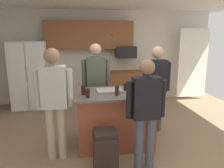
% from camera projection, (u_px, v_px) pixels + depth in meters
% --- Properties ---
extents(floor, '(7.04, 7.04, 0.00)m').
position_uv_depth(floor, '(122.00, 144.00, 3.99)').
color(floor, '#937A5B').
rests_on(floor, ground).
extents(back_wall, '(6.40, 0.10, 2.60)m').
position_uv_depth(back_wall, '(103.00, 57.00, 6.39)').
color(back_wall, silver).
rests_on(back_wall, ground).
extents(french_door_window_panel, '(0.90, 0.06, 2.00)m').
position_uv_depth(french_door_window_panel, '(192.00, 63.00, 6.45)').
color(french_door_window_panel, white).
rests_on(french_door_window_panel, ground).
extents(cabinet_run_upper, '(2.40, 0.38, 0.75)m').
position_uv_depth(cabinet_run_upper, '(89.00, 35.00, 6.00)').
color(cabinet_run_upper, brown).
extents(cabinet_run_lower, '(1.80, 0.63, 0.90)m').
position_uv_depth(cabinet_run_lower, '(125.00, 87.00, 6.37)').
color(cabinet_run_lower, brown).
rests_on(cabinet_run_lower, ground).
extents(refrigerator, '(0.92, 0.76, 1.77)m').
position_uv_depth(refrigerator, '(30.00, 75.00, 5.78)').
color(refrigerator, white).
rests_on(refrigerator, ground).
extents(microwave_over_range, '(0.56, 0.40, 0.32)m').
position_uv_depth(microwave_over_range, '(126.00, 52.00, 6.16)').
color(microwave_over_range, black).
extents(kitchen_island, '(1.43, 0.90, 0.97)m').
position_uv_depth(kitchen_island, '(115.00, 118.00, 3.88)').
color(kitchen_island, '#9E4C33').
rests_on(kitchen_island, ground).
extents(person_host_foreground, '(0.57, 0.23, 1.72)m').
position_uv_depth(person_host_foreground, '(156.00, 84.00, 4.32)').
color(person_host_foreground, '#4C5166').
rests_on(person_host_foreground, ground).
extents(person_elder_center, '(0.57, 0.23, 1.77)m').
position_uv_depth(person_elder_center, '(96.00, 80.00, 4.47)').
color(person_elder_center, '#4C5166').
rests_on(person_elder_center, ground).
extents(person_guest_left, '(0.57, 0.23, 1.76)m').
position_uv_depth(person_guest_left, '(54.00, 97.00, 3.32)').
color(person_guest_left, tan).
rests_on(person_guest_left, ground).
extents(person_guest_by_door, '(0.57, 0.22, 1.62)m').
position_uv_depth(person_guest_by_door, '(146.00, 108.00, 3.09)').
color(person_guest_by_door, '#4C5166').
rests_on(person_guest_by_door, ground).
extents(glass_pilsner, '(0.07, 0.07, 0.13)m').
position_uv_depth(glass_pilsner, '(126.00, 87.00, 3.90)').
color(glass_pilsner, black).
rests_on(glass_pilsner, kitchen_island).
extents(glass_dark_ale, '(0.06, 0.06, 0.16)m').
position_uv_depth(glass_dark_ale, '(117.00, 91.00, 3.57)').
color(glass_dark_ale, black).
rests_on(glass_dark_ale, kitchen_island).
extents(mug_ceramic_white, '(0.12, 0.08, 0.10)m').
position_uv_depth(mug_ceramic_white, '(143.00, 88.00, 3.91)').
color(mug_ceramic_white, white).
rests_on(mug_ceramic_white, kitchen_island).
extents(glass_short_whisky, '(0.07, 0.07, 0.16)m').
position_uv_depth(glass_short_whisky, '(83.00, 90.00, 3.61)').
color(glass_short_whisky, black).
rests_on(glass_short_whisky, kitchen_island).
extents(glass_stout_tall, '(0.06, 0.06, 0.16)m').
position_uv_depth(glass_stout_tall, '(136.00, 91.00, 3.51)').
color(glass_stout_tall, black).
rests_on(glass_stout_tall, kitchen_island).
extents(tumbler_amber, '(0.07, 0.07, 0.15)m').
position_uv_depth(tumbler_amber, '(88.00, 93.00, 3.45)').
color(tumbler_amber, black).
rests_on(tumbler_amber, kitchen_island).
extents(mug_blue_stoneware, '(0.12, 0.08, 0.11)m').
position_uv_depth(mug_blue_stoneware, '(136.00, 89.00, 3.74)').
color(mug_blue_stoneware, white).
rests_on(mug_blue_stoneware, kitchen_island).
extents(serving_tray, '(0.44, 0.30, 0.04)m').
position_uv_depth(serving_tray, '(110.00, 91.00, 3.78)').
color(serving_tray, '#B7B7BC').
rests_on(serving_tray, kitchen_island).
extents(trash_bin, '(0.34, 0.34, 0.61)m').
position_uv_depth(trash_bin, '(105.00, 151.00, 3.18)').
color(trash_bin, black).
rests_on(trash_bin, ground).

